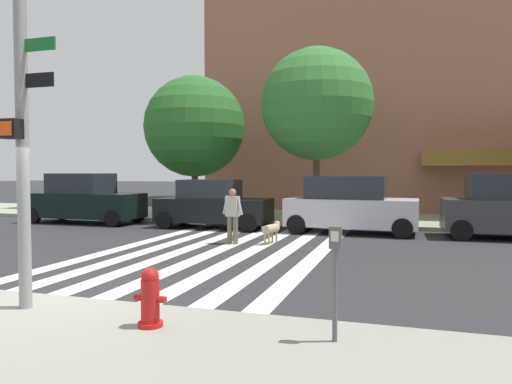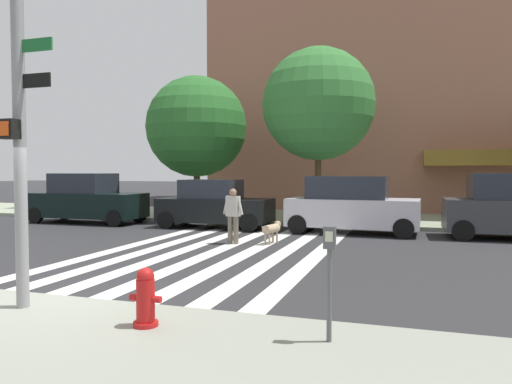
{
  "view_description": "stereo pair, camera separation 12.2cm",
  "coord_description": "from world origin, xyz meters",
  "px_view_note": "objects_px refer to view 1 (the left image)",
  "views": [
    {
      "loc": [
        5.36,
        -6.41,
        2.15
      ],
      "look_at": [
        1.55,
        5.78,
        1.6
      ],
      "focal_mm": 33.84,
      "sensor_mm": 36.0,
      "label": 1
    },
    {
      "loc": [
        5.48,
        -6.37,
        2.15
      ],
      "look_at": [
        1.55,
        5.78,
        1.6
      ],
      "focal_mm": 33.84,
      "sensor_mm": 36.0,
      "label": 2
    }
  ],
  "objects_px": {
    "parked_car_behind_first": "(213,205)",
    "fire_hydrant": "(150,298)",
    "traffic_light_pole": "(19,76)",
    "parking_meter_curbside": "(335,267)",
    "pedestrian_dog_walker": "(233,213)",
    "dog_on_leash": "(272,229)",
    "street_tree_middle": "(317,104)",
    "parked_car_third_in_line": "(350,205)",
    "parked_car_near_curb": "(84,200)",
    "parked_car_fourth_in_line": "(512,208)",
    "pedestrian_bystander": "(508,201)",
    "street_tree_nearest": "(195,127)"
  },
  "relations": [
    {
      "from": "pedestrian_bystander",
      "to": "street_tree_nearest",
      "type": "bearing_deg",
      "value": 176.81
    },
    {
      "from": "parked_car_third_in_line",
      "to": "street_tree_middle",
      "type": "xyz_separation_m",
      "value": [
        -1.57,
        2.14,
        3.84
      ]
    },
    {
      "from": "dog_on_leash",
      "to": "pedestrian_bystander",
      "type": "xyz_separation_m",
      "value": [
        7.28,
        5.31,
        0.63
      ]
    },
    {
      "from": "pedestrian_dog_walker",
      "to": "dog_on_leash",
      "type": "xyz_separation_m",
      "value": [
        1.1,
        0.38,
        -0.48
      ]
    },
    {
      "from": "parked_car_behind_first",
      "to": "street_tree_middle",
      "type": "distance_m",
      "value": 5.73
    },
    {
      "from": "parked_car_behind_first",
      "to": "pedestrian_dog_walker",
      "type": "bearing_deg",
      "value": -59.54
    },
    {
      "from": "parked_car_behind_first",
      "to": "parked_car_fourth_in_line",
      "type": "bearing_deg",
      "value": -0.01
    },
    {
      "from": "fire_hydrant",
      "to": "pedestrian_dog_walker",
      "type": "distance_m",
      "value": 8.11
    },
    {
      "from": "street_tree_middle",
      "to": "pedestrian_bystander",
      "type": "relative_size",
      "value": 4.2
    },
    {
      "from": "street_tree_nearest",
      "to": "pedestrian_bystander",
      "type": "bearing_deg",
      "value": -3.19
    },
    {
      "from": "street_tree_middle",
      "to": "parking_meter_curbside",
      "type": "bearing_deg",
      "value": -78.85
    },
    {
      "from": "traffic_light_pole",
      "to": "pedestrian_dog_walker",
      "type": "bearing_deg",
      "value": 86.99
    },
    {
      "from": "street_tree_nearest",
      "to": "street_tree_middle",
      "type": "distance_m",
      "value": 5.68
    },
    {
      "from": "street_tree_middle",
      "to": "pedestrian_bystander",
      "type": "xyz_separation_m",
      "value": [
        6.91,
        -0.03,
        -3.73
      ]
    },
    {
      "from": "pedestrian_bystander",
      "to": "traffic_light_pole",
      "type": "bearing_deg",
      "value": -123.19
    },
    {
      "from": "street_tree_middle",
      "to": "pedestrian_dog_walker",
      "type": "bearing_deg",
      "value": -104.38
    },
    {
      "from": "pedestrian_bystander",
      "to": "pedestrian_dog_walker",
      "type": "bearing_deg",
      "value": -145.84
    },
    {
      "from": "parked_car_fourth_in_line",
      "to": "pedestrian_dog_walker",
      "type": "height_order",
      "value": "parked_car_fourth_in_line"
    },
    {
      "from": "traffic_light_pole",
      "to": "parked_car_third_in_line",
      "type": "xyz_separation_m",
      "value": [
        3.45,
        11.33,
        -2.55
      ]
    },
    {
      "from": "parking_meter_curbside",
      "to": "parked_car_near_curb",
      "type": "xyz_separation_m",
      "value": [
        -11.99,
        11.33,
        -0.06
      ]
    },
    {
      "from": "parked_car_behind_first",
      "to": "fire_hydrant",
      "type": "bearing_deg",
      "value": -71.36
    },
    {
      "from": "parked_car_near_curb",
      "to": "parked_car_third_in_line",
      "type": "xyz_separation_m",
      "value": [
        10.91,
        0.0,
        0.0
      ]
    },
    {
      "from": "fire_hydrant",
      "to": "parked_car_fourth_in_line",
      "type": "distance_m",
      "value": 13.14
    },
    {
      "from": "street_tree_middle",
      "to": "street_tree_nearest",
      "type": "bearing_deg",
      "value": 173.25
    },
    {
      "from": "street_tree_middle",
      "to": "traffic_light_pole",
      "type": "bearing_deg",
      "value": -97.92
    },
    {
      "from": "parking_meter_curbside",
      "to": "pedestrian_dog_walker",
      "type": "height_order",
      "value": "pedestrian_dog_walker"
    },
    {
      "from": "street_tree_middle",
      "to": "parked_car_fourth_in_line",
      "type": "bearing_deg",
      "value": -17.82
    },
    {
      "from": "pedestrian_bystander",
      "to": "dog_on_leash",
      "type": "bearing_deg",
      "value": -143.9
    },
    {
      "from": "street_tree_nearest",
      "to": "street_tree_middle",
      "type": "height_order",
      "value": "street_tree_middle"
    },
    {
      "from": "fire_hydrant",
      "to": "street_tree_middle",
      "type": "xyz_separation_m",
      "value": [
        -0.3,
        13.63,
        4.29
      ]
    },
    {
      "from": "street_tree_nearest",
      "to": "street_tree_middle",
      "type": "bearing_deg",
      "value": -6.75
    },
    {
      "from": "fire_hydrant",
      "to": "parked_car_fourth_in_line",
      "type": "height_order",
      "value": "parked_car_fourth_in_line"
    },
    {
      "from": "fire_hydrant",
      "to": "street_tree_middle",
      "type": "relative_size",
      "value": 0.11
    },
    {
      "from": "parked_car_third_in_line",
      "to": "dog_on_leash",
      "type": "height_order",
      "value": "parked_car_third_in_line"
    },
    {
      "from": "pedestrian_dog_walker",
      "to": "traffic_light_pole",
      "type": "bearing_deg",
      "value": -93.01
    },
    {
      "from": "parked_car_behind_first",
      "to": "street_tree_nearest",
      "type": "relative_size",
      "value": 0.68
    },
    {
      "from": "traffic_light_pole",
      "to": "pedestrian_bystander",
      "type": "distance_m",
      "value": 16.24
    },
    {
      "from": "fire_hydrant",
      "to": "parked_car_third_in_line",
      "type": "bearing_deg",
      "value": 83.7
    },
    {
      "from": "parked_car_behind_first",
      "to": "parking_meter_curbside",
      "type": "bearing_deg",
      "value": -61.2
    },
    {
      "from": "parked_car_behind_first",
      "to": "street_tree_middle",
      "type": "relative_size",
      "value": 0.62
    },
    {
      "from": "fire_hydrant",
      "to": "parked_car_third_in_line",
      "type": "relative_size",
      "value": 0.17
    },
    {
      "from": "parking_meter_curbside",
      "to": "street_tree_middle",
      "type": "relative_size",
      "value": 0.2
    },
    {
      "from": "parked_car_fourth_in_line",
      "to": "pedestrian_dog_walker",
      "type": "distance_m",
      "value": 8.88
    },
    {
      "from": "street_tree_middle",
      "to": "pedestrian_dog_walker",
      "type": "relative_size",
      "value": 4.2
    },
    {
      "from": "traffic_light_pole",
      "to": "parking_meter_curbside",
      "type": "bearing_deg",
      "value": 0.0
    },
    {
      "from": "traffic_light_pole",
      "to": "fire_hydrant",
      "type": "distance_m",
      "value": 3.71
    },
    {
      "from": "parked_car_third_in_line",
      "to": "street_tree_middle",
      "type": "bearing_deg",
      "value": 126.32
    },
    {
      "from": "parked_car_near_curb",
      "to": "street_tree_middle",
      "type": "bearing_deg",
      "value": 12.89
    },
    {
      "from": "parked_car_near_curb",
      "to": "pedestrian_bystander",
      "type": "bearing_deg",
      "value": 7.37
    },
    {
      "from": "fire_hydrant",
      "to": "street_tree_nearest",
      "type": "relative_size",
      "value": 0.12
    }
  ]
}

